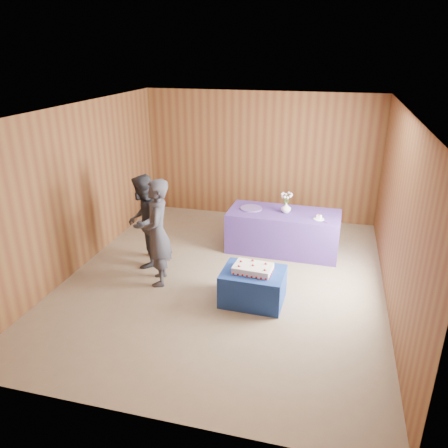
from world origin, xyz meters
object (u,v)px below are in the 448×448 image
(cake_table, at_px, (253,286))
(guest_left, at_px, (158,233))
(serving_table, at_px, (283,231))
(guest_right, at_px, (144,221))
(vase, at_px, (286,208))
(sheet_cake, at_px, (253,268))

(cake_table, relative_size, guest_left, 0.53)
(serving_table, xyz_separation_m, guest_right, (-2.22, -1.15, 0.42))
(serving_table, bearing_deg, guest_right, -151.29)
(serving_table, xyz_separation_m, vase, (0.03, -0.01, 0.47))
(sheet_cake, relative_size, guest_left, 0.35)
(guest_left, distance_m, guest_right, 0.71)
(serving_table, distance_m, vase, 0.47)
(serving_table, relative_size, vase, 10.85)
(serving_table, bearing_deg, sheet_cake, -94.88)
(cake_table, distance_m, sheet_cake, 0.30)
(sheet_cake, height_order, guest_left, guest_left)
(vase, bearing_deg, cake_table, -96.89)
(vase, distance_m, guest_right, 2.53)
(cake_table, xyz_separation_m, vase, (0.23, 1.87, 0.59))
(sheet_cake, height_order, guest_right, guest_right)
(cake_table, height_order, guest_left, guest_left)
(guest_left, bearing_deg, sheet_cake, 64.26)
(vase, xyz_separation_m, guest_left, (-1.78, -1.67, 0.01))
(cake_table, height_order, sheet_cake, sheet_cake)
(cake_table, height_order, guest_right, guest_right)
(sheet_cake, relative_size, guest_right, 0.38)
(cake_table, bearing_deg, guest_right, 162.03)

